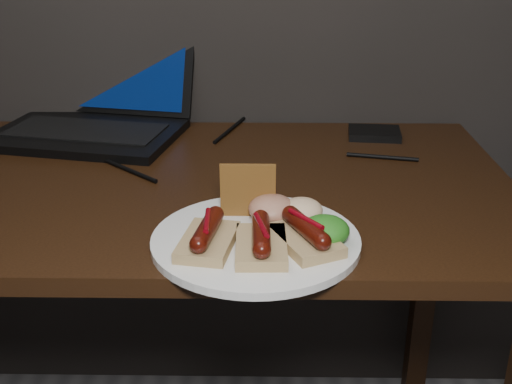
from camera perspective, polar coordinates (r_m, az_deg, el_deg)
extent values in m
cube|color=#311B0C|center=(1.20, -11.26, 0.50)|extent=(1.40, 0.70, 0.03)
cube|color=#311B0C|center=(1.66, 14.82, -7.60)|extent=(0.05, 0.05, 0.72)
cube|color=black|center=(1.43, -14.85, 4.97)|extent=(0.43, 0.33, 0.02)
cube|color=black|center=(1.43, -14.89, 5.36)|extent=(0.35, 0.20, 0.00)
cube|color=black|center=(1.55, -12.50, 11.24)|extent=(0.39, 0.16, 0.23)
cube|color=#082051|center=(1.55, -12.50, 11.24)|extent=(0.35, 0.14, 0.20)
cube|color=black|center=(1.42, 10.47, 5.15)|extent=(0.12, 0.10, 0.02)
cylinder|color=black|center=(1.23, -11.47, 2.03)|extent=(0.14, 0.13, 0.01)
cylinder|color=black|center=(1.45, -2.08, 5.76)|extent=(0.07, 0.21, 0.01)
cylinder|color=black|center=(1.29, 11.16, 3.07)|extent=(0.14, 0.04, 0.01)
cylinder|color=white|center=(0.94, -0.03, -4.33)|extent=(0.32, 0.32, 0.01)
cube|color=tan|center=(0.91, -4.31, -4.43)|extent=(0.09, 0.13, 0.02)
cylinder|color=#511305|center=(0.90, -4.35, -3.27)|extent=(0.04, 0.10, 0.02)
sphere|color=#511305|center=(0.86, -5.15, -4.67)|extent=(0.03, 0.02, 0.02)
sphere|color=#511305|center=(0.94, -3.62, -2.00)|extent=(0.03, 0.02, 0.02)
cylinder|color=#68040D|center=(0.89, -4.37, -2.55)|extent=(0.01, 0.07, 0.01)
cube|color=tan|center=(0.89, 0.46, -4.86)|extent=(0.07, 0.12, 0.02)
cylinder|color=#511305|center=(0.88, 0.47, -3.69)|extent=(0.03, 0.10, 0.02)
sphere|color=#511305|center=(0.84, 0.51, -5.16)|extent=(0.03, 0.02, 0.02)
sphere|color=#511305|center=(0.92, 0.43, -2.35)|extent=(0.03, 0.02, 0.02)
cylinder|color=#68040D|center=(0.88, 0.47, -2.96)|extent=(0.02, 0.07, 0.01)
cube|color=tan|center=(0.91, 4.40, -4.29)|extent=(0.11, 0.13, 0.02)
cylinder|color=#511305|center=(0.90, 4.44, -3.13)|extent=(0.06, 0.10, 0.02)
sphere|color=#511305|center=(0.86, 5.93, -4.40)|extent=(0.03, 0.02, 0.02)
sphere|color=#511305|center=(0.94, 3.06, -1.96)|extent=(0.03, 0.02, 0.02)
cylinder|color=#68040D|center=(0.90, 4.46, -2.41)|extent=(0.05, 0.06, 0.01)
cube|color=olive|center=(0.98, -0.72, 0.16)|extent=(0.09, 0.01, 0.08)
ellipsoid|color=#1E5F13|center=(0.92, 6.17, -3.38)|extent=(0.07, 0.07, 0.04)
ellipsoid|color=maroon|center=(0.98, 1.42, -1.48)|extent=(0.07, 0.07, 0.04)
ellipsoid|color=white|center=(0.98, 4.10, -1.62)|extent=(0.06, 0.06, 0.04)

